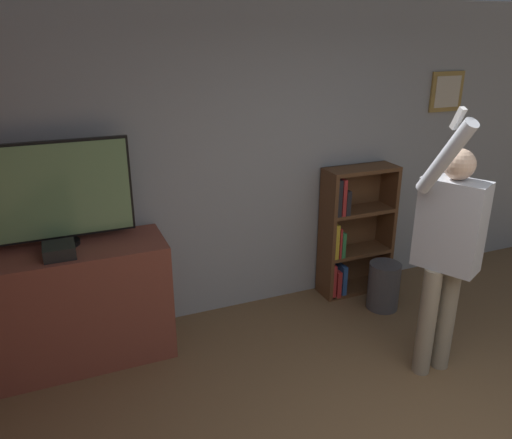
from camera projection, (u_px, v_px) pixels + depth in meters
wall_back at (267, 162)px, 4.39m from camera, size 7.12×0.09×2.70m
tv_ledge at (74, 306)px, 3.78m from camera, size 1.42×0.55×0.94m
television at (57, 193)px, 3.55m from camera, size 1.04×0.22×0.78m
game_console at (59, 250)px, 3.49m from camera, size 0.22×0.22×0.09m
bookshelf at (350, 233)px, 4.79m from camera, size 0.71×0.28×1.26m
person at (448, 244)px, 3.47m from camera, size 0.57×0.57×2.02m
waste_bin at (384, 286)px, 4.61m from camera, size 0.29×0.29×0.45m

